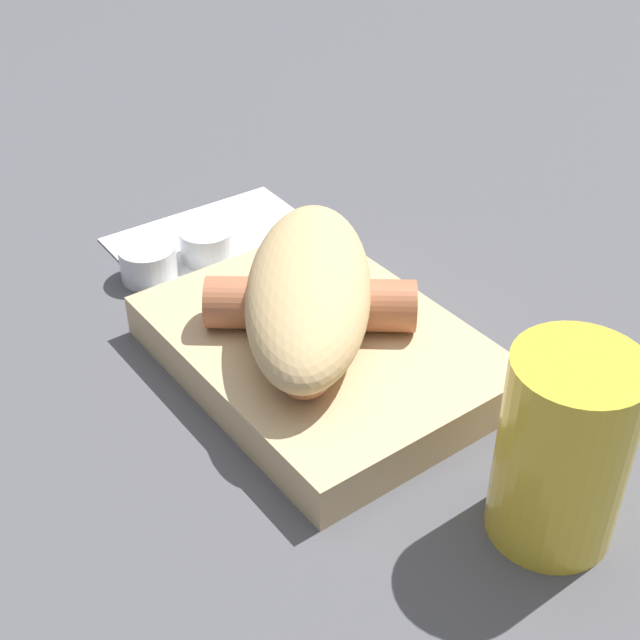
{
  "coord_description": "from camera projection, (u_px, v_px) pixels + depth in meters",
  "views": [
    {
      "loc": [
        0.36,
        -0.27,
        0.36
      ],
      "look_at": [
        0.0,
        0.0,
        0.04
      ],
      "focal_mm": 50.0,
      "sensor_mm": 36.0,
      "label": 1
    }
  ],
  "objects": [
    {
      "name": "condiment_cup_far",
      "position": [
        148.0,
        264.0,
        0.66
      ],
      "size": [
        0.04,
        0.04,
        0.03
      ],
      "color": "silver",
      "rests_on": "ground_plane"
    },
    {
      "name": "napkin",
      "position": [
        232.0,
        251.0,
        0.69
      ],
      "size": [
        0.16,
        0.16,
        0.0
      ],
      "color": "white",
      "rests_on": "ground_plane"
    },
    {
      "name": "sausage",
      "position": [
        309.0,
        305.0,
        0.56
      ],
      "size": [
        0.14,
        0.12,
        0.03
      ],
      "color": "#B26642",
      "rests_on": "food_tray"
    },
    {
      "name": "food_tray",
      "position": [
        320.0,
        351.0,
        0.57
      ],
      "size": [
        0.22,
        0.16,
        0.03
      ],
      "color": "tan",
      "rests_on": "ground_plane"
    },
    {
      "name": "drink_glass",
      "position": [
        563.0,
        450.0,
        0.44
      ],
      "size": [
        0.07,
        0.07,
        0.11
      ],
      "color": "gold",
      "rests_on": "ground_plane"
    },
    {
      "name": "bread_roll",
      "position": [
        306.0,
        290.0,
        0.55
      ],
      "size": [
        0.2,
        0.18,
        0.05
      ],
      "color": "tan",
      "rests_on": "food_tray"
    },
    {
      "name": "pickled_veggies",
      "position": [
        319.0,
        270.0,
        0.62
      ],
      "size": [
        0.07,
        0.07,
        0.0
      ],
      "color": "orange",
      "rests_on": "food_tray"
    },
    {
      "name": "ground_plane",
      "position": [
        320.0,
        368.0,
        0.58
      ],
      "size": [
        3.0,
        3.0,
        0.0
      ],
      "primitive_type": "plane",
      "color": "#4C4C51"
    },
    {
      "name": "condiment_cup_near",
      "position": [
        207.0,
        246.0,
        0.68
      ],
      "size": [
        0.04,
        0.04,
        0.03
      ],
      "color": "silver",
      "rests_on": "ground_plane"
    }
  ]
}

